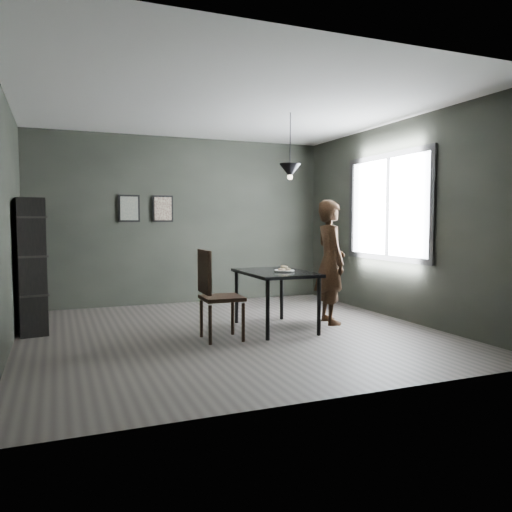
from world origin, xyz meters
name	(u,v)px	position (x,y,z in m)	size (l,w,h in m)	color
ground	(232,333)	(0.00, 0.00, 0.00)	(5.00, 5.00, 0.00)	#35312E
back_wall	(183,221)	(0.00, 2.50, 1.40)	(5.00, 0.10, 2.80)	black
ceiling	(231,105)	(0.00, 0.00, 2.80)	(5.00, 5.00, 0.02)	silver
window_assembly	(388,207)	(2.47, 0.20, 1.60)	(0.04, 1.96, 1.56)	white
cafe_table	(275,277)	(0.60, 0.00, 0.67)	(0.80, 1.20, 0.75)	black
white_plate	(284,271)	(0.68, -0.09, 0.76)	(0.23, 0.23, 0.01)	silver
donut_pile	(284,269)	(0.68, -0.09, 0.79)	(0.17, 0.13, 0.07)	beige
woman	(330,262)	(1.45, 0.06, 0.84)	(0.61, 0.40, 1.68)	black
wood_chair	(214,289)	(-0.32, -0.29, 0.61)	(0.47, 0.47, 1.06)	black
shelf_unit	(30,266)	(-2.32, 0.89, 0.84)	(0.32, 0.56, 1.67)	black
pendant_lamp	(290,171)	(0.85, 0.10, 2.05)	(0.28, 0.28, 0.86)	black
framed_print_left	(129,208)	(-0.90, 2.47, 1.60)	(0.34, 0.04, 0.44)	black
framed_print_right	(163,209)	(-0.35, 2.47, 1.60)	(0.34, 0.04, 0.44)	black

